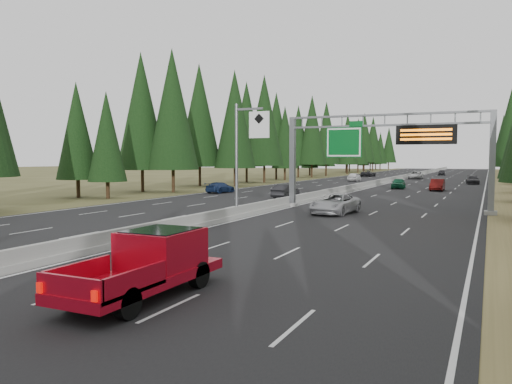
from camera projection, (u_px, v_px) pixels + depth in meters
road at (385, 183)px, 84.77m from camera, size 32.00×260.00×0.08m
shoulder_right at (502, 186)px, 77.21m from camera, size 3.60×260.00×0.06m
shoulder_left at (288, 181)px, 92.33m from camera, size 3.60×260.00×0.06m
median_barrier at (385, 181)px, 84.74m from camera, size 0.70×260.00×0.85m
sign_gantry at (392, 146)px, 39.89m from camera, size 16.75×0.98×7.80m
hov_sign_pole at (244, 152)px, 34.52m from camera, size 2.80×0.50×8.00m
tree_row_left at (249, 126)px, 85.61m from camera, size 12.29×242.32×18.92m
silver_minivan at (335, 204)px, 37.94m from camera, size 3.04×5.70×1.52m
red_pickup at (153, 259)px, 15.50m from camera, size 2.15×6.03×1.96m
car_ahead_green at (398, 183)px, 69.64m from camera, size 2.04×4.43×1.47m
car_ahead_dkred at (437, 185)px, 64.88m from camera, size 1.66×4.64×1.53m
car_ahead_dkgrey at (473, 180)px, 81.77m from camera, size 2.31×4.81×1.35m
car_ahead_white at (416, 175)px, 102.49m from camera, size 2.60×5.56×1.54m
car_ahead_far at (442, 173)px, 123.15m from camera, size 1.94×4.21×1.40m
car_onc_near at (286, 191)px, 52.99m from camera, size 1.63×4.47×1.46m
car_onc_blue at (220, 188)px, 60.94m from camera, size 2.22×4.65×1.31m
car_onc_white at (354, 177)px, 92.11m from camera, size 2.00×4.65×1.56m
car_onc_far at (368, 173)px, 115.31m from camera, size 2.75×5.33×1.44m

